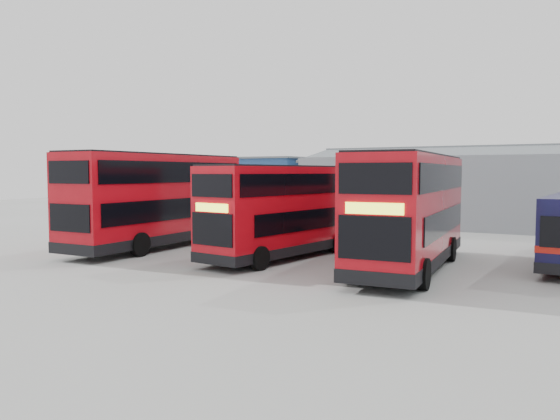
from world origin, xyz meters
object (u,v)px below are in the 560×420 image
at_px(office_block, 248,187).
at_px(double_decker_centre, 288,212).
at_px(panel_van, 183,204).
at_px(maintenance_shed, 522,190).
at_px(double_decker_left, 158,201).
at_px(double_decker_right, 410,212).

height_order(office_block, double_decker_centre, office_block).
bearing_deg(office_block, panel_van, -133.54).
relative_size(maintenance_shed, panel_van, 6.00).
bearing_deg(maintenance_shed, double_decker_left, -126.56).
distance_m(maintenance_shed, double_decker_left, 26.13).
distance_m(office_block, double_decker_centre, 23.27).
bearing_deg(double_decker_centre, maintenance_shed, 76.95).
relative_size(double_decker_centre, panel_van, 2.00).
relative_size(maintenance_shed, double_decker_right, 2.76).
distance_m(office_block, maintenance_shed, 22.09).
height_order(office_block, double_decker_left, office_block).
relative_size(office_block, double_decker_right, 1.11).
distance_m(double_decker_left, double_decker_centre, 7.45).
xyz_separation_m(double_decker_centre, double_decker_right, (5.78, -0.40, 0.20)).
bearing_deg(double_decker_centre, office_block, 135.01).
bearing_deg(double_decker_left, panel_van, -56.02).
height_order(double_decker_right, panel_van, double_decker_right).
bearing_deg(double_decker_centre, double_decker_left, -169.27).
height_order(double_decker_left, double_decker_centre, double_decker_left).
xyz_separation_m(double_decker_right, panel_van, (-23.57, 14.95, -1.09)).
xyz_separation_m(maintenance_shed, panel_van, (-25.92, -6.13, -1.40)).
xyz_separation_m(office_block, maintenance_shed, (22.00, 2.01, 0.02)).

